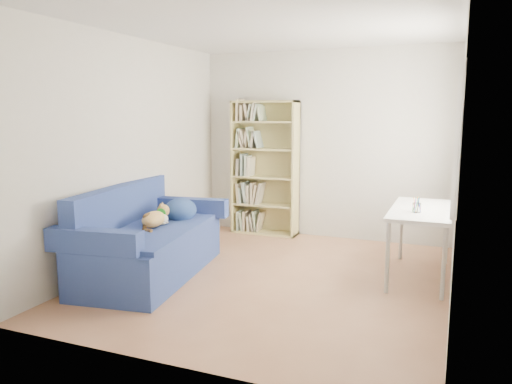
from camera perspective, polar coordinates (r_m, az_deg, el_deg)
ground at (r=5.39m, az=2.03°, el=-9.85°), size 4.00×4.00×0.00m
room_shell at (r=5.10m, az=3.32°, el=7.80°), size 3.54×4.04×2.62m
sofa at (r=5.55m, az=-12.21°, el=-5.58°), size 1.19×2.08×0.96m
bookshelf at (r=7.15m, az=1.02°, el=2.12°), size 0.96×0.30×1.91m
desk at (r=5.54m, az=18.39°, el=-2.47°), size 0.61×1.33×0.75m
pen_cup at (r=5.29m, az=17.89°, el=-1.59°), size 0.08×0.08×0.16m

